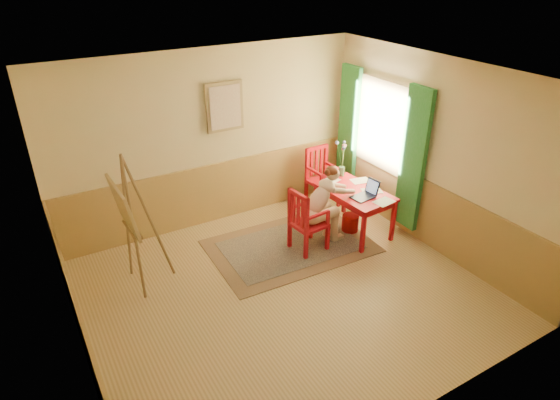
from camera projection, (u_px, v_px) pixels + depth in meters
room at (285, 197)px, 5.69m from camera, size 5.04×4.54×2.84m
wainscot at (256, 232)px, 6.71m from camera, size 5.00×4.50×1.00m
window at (379, 138)px, 7.64m from camera, size 0.12×2.01×2.20m
wall_portrait at (225, 107)px, 7.25m from camera, size 0.60×0.05×0.76m
rug at (291, 246)px, 7.29m from camera, size 2.46×1.69×0.02m
table at (354, 196)px, 7.41m from camera, size 0.81×1.25×0.72m
chair_left at (306, 221)px, 6.98m from camera, size 0.50×0.48×1.00m
chair_back at (321, 177)px, 8.30m from camera, size 0.47×0.49×1.03m
figure at (323, 203)px, 7.06m from camera, size 0.94×0.44×1.25m
laptop at (366, 193)px, 7.17m from camera, size 0.43×0.29×0.24m
papers at (361, 188)px, 7.44m from camera, size 0.76×1.27×0.00m
vase at (342, 160)px, 7.75m from camera, size 0.22×0.29×0.59m
wastebasket at (350, 223)px, 7.63m from camera, size 0.33×0.33×0.28m
easel at (127, 212)px, 5.94m from camera, size 0.63×0.84×1.89m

